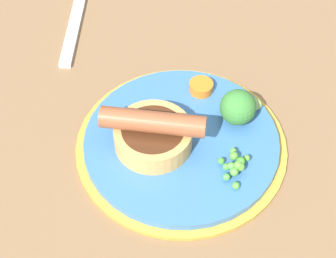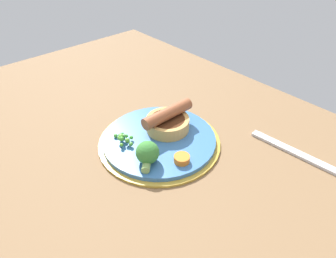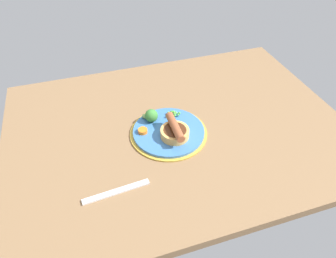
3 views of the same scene
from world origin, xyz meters
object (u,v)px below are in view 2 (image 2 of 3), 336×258
at_px(pea_pile, 123,138).
at_px(broccoli_floret_near, 147,153).
at_px(sausage_pudding, 168,121).
at_px(carrot_slice_1, 182,159).
at_px(fork, 294,152).
at_px(dinner_plate, 159,141).

height_order(pea_pile, broccoli_floret_near, broccoli_floret_near).
distance_m(sausage_pudding, pea_pile, 0.10).
relative_size(sausage_pudding, broccoli_floret_near, 2.33).
distance_m(carrot_slice_1, fork, 0.22).
bearing_deg(dinner_plate, fork, -138.84).
bearing_deg(carrot_slice_1, fork, -122.19).
distance_m(dinner_plate, sausage_pudding, 0.04).
bearing_deg(broccoli_floret_near, fork, -77.47).
bearing_deg(dinner_plate, broccoli_floret_near, 122.91).
bearing_deg(pea_pile, broccoli_floret_near, -179.09).
distance_m(dinner_plate, carrot_slice_1, 0.08).
xyz_separation_m(sausage_pudding, broccoli_floret_near, (-0.05, 0.09, 0.00)).
bearing_deg(sausage_pudding, dinner_plate, -161.83).
height_order(broccoli_floret_near, fork, broccoli_floret_near).
bearing_deg(fork, sausage_pudding, 29.62).
height_order(dinner_plate, fork, dinner_plate).
distance_m(sausage_pudding, carrot_slice_1, 0.10).
height_order(dinner_plate, carrot_slice_1, carrot_slice_1).
bearing_deg(fork, pea_pile, 40.53).
height_order(dinner_plate, broccoli_floret_near, broccoli_floret_near).
distance_m(pea_pile, carrot_slice_1, 0.13).
relative_size(sausage_pudding, pea_pile, 2.22).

